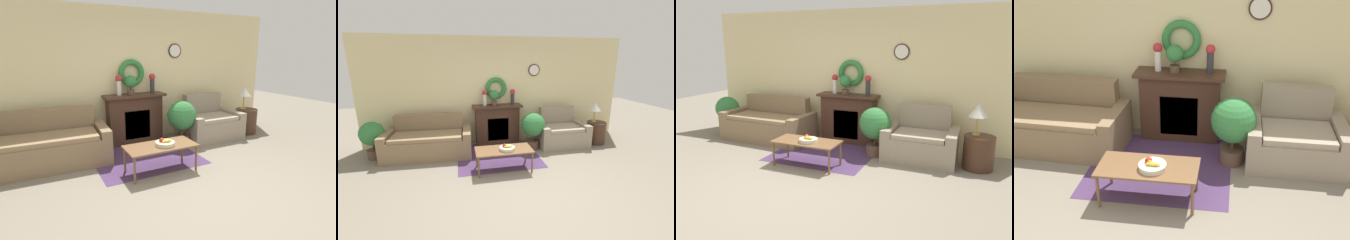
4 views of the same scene
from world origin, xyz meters
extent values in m
plane|color=gray|center=(0.00, 0.00, 0.00)|extent=(16.00, 16.00, 0.00)
cube|color=#4C335B|center=(-0.23, 1.57, 0.00)|extent=(1.82, 1.63, 0.01)
cube|color=beige|center=(0.00, 2.62, 1.35)|extent=(6.80, 0.06, 2.70)
cylinder|color=#382319|center=(0.94, 2.58, 1.87)|extent=(0.30, 0.02, 0.30)
cylinder|color=white|center=(0.94, 2.56, 1.87)|extent=(0.26, 0.01, 0.26)
torus|color=#337A3D|center=(-0.09, 2.53, 1.43)|extent=(0.54, 0.11, 0.54)
cube|color=#42281C|center=(-0.09, 2.42, 0.48)|extent=(1.12, 0.34, 0.97)
cube|color=black|center=(-0.09, 2.26, 0.41)|extent=(0.54, 0.02, 0.58)
cube|color=orange|center=(-0.09, 2.26, 0.34)|extent=(0.43, 0.01, 0.32)
cube|color=#42281C|center=(-0.09, 2.39, 0.99)|extent=(1.26, 0.41, 0.05)
cube|color=#846B4C|center=(-1.77, 1.84, 0.23)|extent=(1.60, 0.79, 0.46)
cube|color=#846B4C|center=(-1.75, 2.30, 0.45)|extent=(1.57, 0.27, 0.89)
cube|color=#846B4C|center=(-2.63, 1.98, 0.30)|extent=(0.21, 0.93, 0.60)
cube|color=#846B4C|center=(-0.89, 1.90, 0.30)|extent=(0.21, 0.93, 0.60)
cube|color=#917554|center=(-1.77, 1.84, 0.50)|extent=(1.53, 0.73, 0.08)
cube|color=gray|center=(1.49, 1.84, 0.22)|extent=(0.92, 0.71, 0.43)
cube|color=gray|center=(1.49, 2.29, 0.47)|extent=(0.92, 0.21, 0.94)
cube|color=gray|center=(0.95, 1.95, 0.29)|extent=(0.18, 0.90, 0.57)
cube|color=gray|center=(2.03, 1.94, 0.29)|extent=(0.18, 0.90, 0.57)
cube|color=tan|center=(1.49, 1.84, 0.47)|extent=(0.88, 0.65, 0.08)
cube|color=brown|center=(-0.23, 0.89, 0.42)|extent=(1.12, 0.53, 0.03)
cylinder|color=brown|center=(-0.74, 0.67, 0.20)|extent=(0.04, 0.04, 0.41)
cylinder|color=brown|center=(0.29, 0.67, 0.20)|extent=(0.04, 0.04, 0.41)
cylinder|color=brown|center=(-0.74, 1.12, 0.20)|extent=(0.04, 0.04, 0.41)
cylinder|color=brown|center=(0.29, 1.12, 0.20)|extent=(0.04, 0.04, 0.41)
cylinder|color=beige|center=(-0.17, 0.85, 0.46)|extent=(0.31, 0.31, 0.06)
sphere|color=#B2231E|center=(-0.21, 0.88, 0.52)|extent=(0.08, 0.08, 0.08)
sphere|color=orange|center=(-0.19, 0.84, 0.51)|extent=(0.07, 0.07, 0.07)
ellipsoid|color=yellow|center=(-0.15, 0.81, 0.52)|extent=(0.17, 0.04, 0.04)
cylinder|color=#42281C|center=(2.45, 1.85, 0.28)|extent=(0.49, 0.49, 0.57)
cylinder|color=#B28E42|center=(2.39, 1.90, 0.58)|extent=(0.12, 0.12, 0.02)
cylinder|color=#B28E42|center=(2.39, 1.90, 0.73)|extent=(0.03, 0.03, 0.28)
cone|color=silver|center=(2.39, 1.90, 0.98)|extent=(0.30, 0.30, 0.22)
cylinder|color=silver|center=(-0.39, 2.42, 1.16)|extent=(0.09, 0.09, 0.28)
sphere|color=#B72D33|center=(-0.39, 2.42, 1.34)|extent=(0.13, 0.13, 0.13)
cylinder|color=#2D2D33|center=(0.32, 2.42, 1.16)|extent=(0.09, 0.09, 0.28)
sphere|color=#B72D33|center=(0.32, 2.42, 1.35)|extent=(0.13, 0.13, 0.13)
cylinder|color=brown|center=(-0.16, 2.40, 1.06)|extent=(0.14, 0.14, 0.09)
cylinder|color=#4C3823|center=(-0.16, 2.40, 1.14)|extent=(0.02, 0.02, 0.07)
sphere|color=#337A3D|center=(-0.16, 2.40, 1.28)|extent=(0.24, 0.24, 0.24)
cylinder|color=brown|center=(-2.93, 2.03, 0.10)|extent=(0.32, 0.32, 0.21)
cylinder|color=#4C3823|center=(-2.93, 2.03, 0.28)|extent=(0.05, 0.05, 0.14)
sphere|color=#337A3D|center=(-2.93, 2.03, 0.58)|extent=(0.53, 0.53, 0.53)
cylinder|color=brown|center=(0.68, 1.81, 0.11)|extent=(0.31, 0.31, 0.21)
cylinder|color=#4C3823|center=(0.68, 1.81, 0.29)|extent=(0.05, 0.05, 0.16)
sphere|color=#337A3D|center=(0.68, 1.81, 0.62)|extent=(0.58, 0.58, 0.58)
camera|label=1|loc=(-1.89, -2.59, 1.84)|focal=28.00mm
camera|label=2|loc=(-1.06, -3.14, 2.15)|focal=24.00mm
camera|label=3|loc=(2.40, -3.71, 2.04)|focal=35.00mm
camera|label=4|loc=(0.65, -2.69, 2.79)|focal=42.00mm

